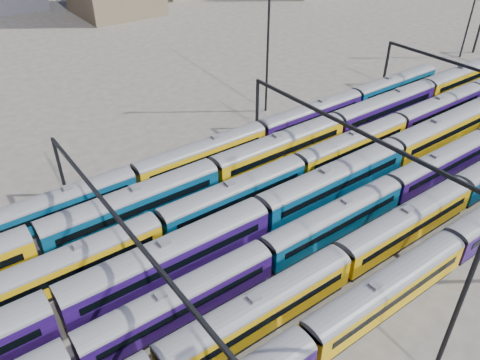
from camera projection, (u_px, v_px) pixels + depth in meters
ground at (294, 216)px, 54.57m from camera, size 500.00×500.00×0.00m
rake_1 at (460, 189)px, 54.67m from camera, size 119.04×2.90×4.88m
rake_2 at (265, 254)px, 45.67m from camera, size 114.81×2.80×4.71m
rake_3 at (170, 255)px, 44.99m from camera, size 155.57×3.25×5.48m
rake_4 at (352, 143)px, 63.75m from camera, size 98.38×2.88×4.85m
rake_5 at (213, 171)px, 57.44m from camera, size 128.43×3.13×5.28m
rake_6 at (134, 177)px, 56.83m from camera, size 117.62×2.87×4.82m
gantry_1 at (129, 239)px, 40.97m from camera, size 0.35×40.35×8.03m
gantry_2 at (361, 140)px, 55.68m from camera, size 0.35×40.35×8.03m
mast_3 at (268, 26)px, 70.16m from camera, size 1.40×0.50×25.60m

